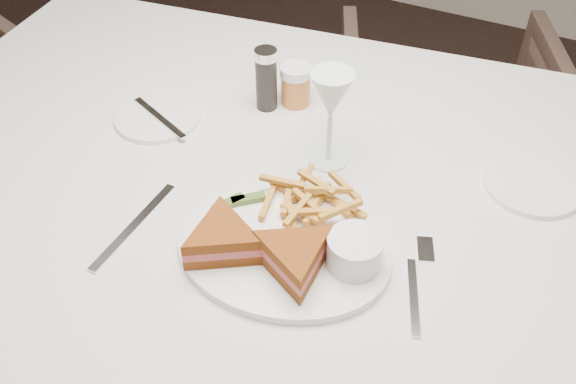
{
  "coord_description": "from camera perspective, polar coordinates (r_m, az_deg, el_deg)",
  "views": [
    {
      "loc": [
        0.59,
        -0.4,
        1.46
      ],
      "look_at": [
        0.26,
        0.24,
        0.8
      ],
      "focal_mm": 40.0,
      "sensor_mm": 36.0,
      "label": 1
    }
  ],
  "objects": [
    {
      "name": "chair_far",
      "position": [
        1.96,
        13.68,
        5.46
      ],
      "size": [
        0.79,
        0.77,
        0.63
      ],
      "primitive_type": "imported",
      "rotation": [
        0.0,
        0.0,
        3.56
      ],
      "color": "#4A362D",
      "rests_on": "ground"
    },
    {
      "name": "table",
      "position": [
        1.33,
        0.99,
        -12.21
      ],
      "size": [
        1.71,
        1.25,
        0.75
      ],
      "primitive_type": "cube",
      "rotation": [
        0.0,
        0.0,
        0.13
      ],
      "color": "silver",
      "rests_on": "ground"
    },
    {
      "name": "table_setting",
      "position": [
        0.99,
        0.88,
        -0.31
      ],
      "size": [
        0.82,
        0.55,
        0.18
      ],
      "color": "white",
      "rests_on": "table"
    }
  ]
}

